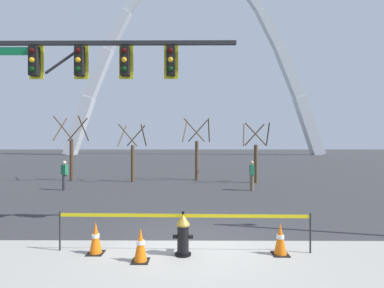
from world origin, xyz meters
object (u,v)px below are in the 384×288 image
at_px(traffic_cone_mid_sidewalk, 96,238).
at_px(traffic_cone_curb_edge, 280,239).
at_px(fire_hydrant, 183,235).
at_px(traffic_signal_gantry, 66,82).
at_px(monument_arch, 194,64).
at_px(pedestrian_standing_center, 64,175).
at_px(traffic_cone_by_hydrant, 140,245).
at_px(pedestrian_walking_left, 252,175).

relative_size(traffic_cone_mid_sidewalk, traffic_cone_curb_edge, 1.00).
xyz_separation_m(fire_hydrant, traffic_signal_gantry, (-3.68, 2.36, 3.94)).
bearing_deg(traffic_signal_gantry, monument_arch, 86.04).
bearing_deg(fire_hydrant, monument_arch, 89.76).
relative_size(traffic_signal_gantry, monument_arch, 0.13).
height_order(traffic_cone_mid_sidewalk, monument_arch, monument_arch).
bearing_deg(pedestrian_standing_center, traffic_cone_by_hydrant, -58.32).
xyz_separation_m(traffic_cone_mid_sidewalk, traffic_cone_curb_edge, (4.19, -0.04, 0.00)).
height_order(traffic_cone_by_hydrant, traffic_cone_curb_edge, same).
xyz_separation_m(traffic_cone_by_hydrant, pedestrian_standing_center, (-5.88, 9.52, 0.46)).
xyz_separation_m(traffic_cone_mid_sidewalk, pedestrian_walking_left, (5.35, 8.99, 0.46)).
distance_m(fire_hydrant, traffic_cone_by_hydrant, 0.97).
relative_size(traffic_cone_mid_sidewalk, pedestrian_standing_center, 0.46).
distance_m(traffic_cone_mid_sidewalk, pedestrian_walking_left, 10.47).
distance_m(traffic_signal_gantry, monument_arch, 59.06).
bearing_deg(traffic_signal_gantry, traffic_cone_curb_edge, -21.71).
distance_m(fire_hydrant, traffic_signal_gantry, 5.88).
bearing_deg(traffic_cone_by_hydrant, fire_hydrant, 22.88).
relative_size(monument_arch, pedestrian_walking_left, 36.83).
xyz_separation_m(traffic_signal_gantry, pedestrian_standing_center, (-3.08, 6.78, -3.59)).
xyz_separation_m(traffic_cone_curb_edge, traffic_signal_gantry, (-5.87, 2.34, 4.05)).
relative_size(fire_hydrant, pedestrian_standing_center, 0.62).
xyz_separation_m(traffic_cone_mid_sidewalk, monument_arch, (2.23, 58.98, 20.16)).
height_order(traffic_cone_mid_sidewalk, traffic_signal_gantry, traffic_signal_gantry).
height_order(traffic_cone_curb_edge, traffic_signal_gantry, traffic_signal_gantry).
bearing_deg(monument_arch, pedestrian_walking_left, -86.43).
relative_size(traffic_cone_curb_edge, pedestrian_walking_left, 0.46).
distance_m(traffic_cone_curb_edge, pedestrian_walking_left, 9.11).
bearing_deg(fire_hydrant, traffic_cone_by_hydrant, -157.12).
distance_m(fire_hydrant, pedestrian_standing_center, 11.38).
height_order(traffic_cone_curb_edge, monument_arch, monument_arch).
bearing_deg(monument_arch, fire_hydrant, -90.24).
xyz_separation_m(traffic_cone_mid_sidewalk, traffic_signal_gantry, (-1.69, 2.30, 4.05)).
bearing_deg(traffic_cone_curb_edge, pedestrian_standing_center, 134.48).
xyz_separation_m(traffic_cone_curb_edge, pedestrian_walking_left, (1.17, 9.03, 0.46)).
bearing_deg(pedestrian_walking_left, pedestrian_standing_center, 179.46).
bearing_deg(traffic_cone_curb_edge, traffic_cone_by_hydrant, -172.61).
height_order(traffic_cone_curb_edge, pedestrian_walking_left, pedestrian_walking_left).
distance_m(traffic_cone_by_hydrant, traffic_signal_gantry, 5.63).
distance_m(traffic_cone_curb_edge, traffic_signal_gantry, 7.51).
distance_m(monument_arch, pedestrian_walking_left, 53.83).
xyz_separation_m(fire_hydrant, monument_arch, (0.24, 59.05, 20.05)).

